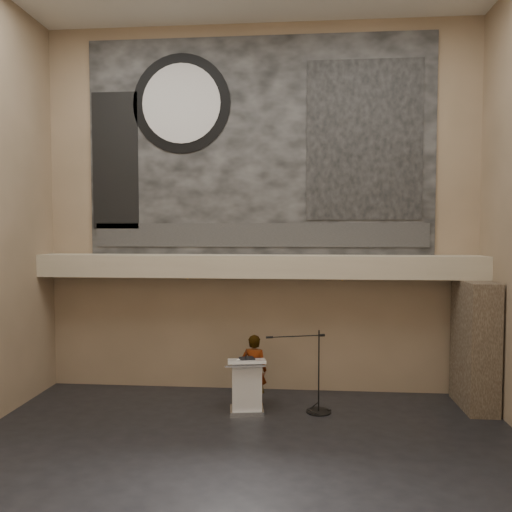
{
  "coord_description": "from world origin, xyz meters",
  "views": [
    {
      "loc": [
        0.9,
        -7.62,
        3.77
      ],
      "look_at": [
        0.0,
        3.2,
        3.2
      ],
      "focal_mm": 35.0,
      "sensor_mm": 36.0,
      "label": 1
    }
  ],
  "objects": [
    {
      "name": "floor",
      "position": [
        0.0,
        0.0,
        0.0
      ],
      "size": [
        10.0,
        10.0,
        0.0
      ],
      "primitive_type": "plane",
      "color": "black",
      "rests_on": "ground"
    },
    {
      "name": "wall_back",
      "position": [
        0.0,
        4.0,
        4.25
      ],
      "size": [
        10.0,
        0.02,
        8.5
      ],
      "primitive_type": "cube",
      "color": "#7A664D",
      "rests_on": "floor"
    },
    {
      "name": "wall_front",
      "position": [
        0.0,
        -4.0,
        4.25
      ],
      "size": [
        10.0,
        0.02,
        8.5
      ],
      "primitive_type": "cube",
      "color": "#7A664D",
      "rests_on": "floor"
    },
    {
      "name": "soffit",
      "position": [
        0.0,
        3.6,
        2.95
      ],
      "size": [
        10.0,
        0.8,
        0.5
      ],
      "primitive_type": "cube",
      "color": "tan",
      "rests_on": "wall_back"
    },
    {
      "name": "sprinkler_left",
      "position": [
        -1.6,
        3.55,
        2.67
      ],
      "size": [
        0.04,
        0.04,
        0.06
      ],
      "primitive_type": "cylinder",
      "color": "#B2893D",
      "rests_on": "soffit"
    },
    {
      "name": "sprinkler_right",
      "position": [
        1.9,
        3.55,
        2.67
      ],
      "size": [
        0.04,
        0.04,
        0.06
      ],
      "primitive_type": "cylinder",
      "color": "#B2893D",
      "rests_on": "soffit"
    },
    {
      "name": "banner",
      "position": [
        0.0,
        3.97,
        5.7
      ],
      "size": [
        8.0,
        0.05,
        5.0
      ],
      "primitive_type": "cube",
      "color": "black",
      "rests_on": "wall_back"
    },
    {
      "name": "banner_text_strip",
      "position": [
        0.0,
        3.93,
        3.65
      ],
      "size": [
        7.76,
        0.02,
        0.55
      ],
      "primitive_type": "cube",
      "color": "#2A2A2A",
      "rests_on": "banner"
    },
    {
      "name": "banner_clock_rim",
      "position": [
        -1.8,
        3.93,
        6.7
      ],
      "size": [
        2.3,
        0.02,
        2.3
      ],
      "primitive_type": "cylinder",
      "rotation": [
        1.57,
        0.0,
        0.0
      ],
      "color": "black",
      "rests_on": "banner"
    },
    {
      "name": "banner_clock_face",
      "position": [
        -1.8,
        3.91,
        6.7
      ],
      "size": [
        1.84,
        0.02,
        1.84
      ],
      "primitive_type": "cylinder",
      "rotation": [
        1.57,
        0.0,
        0.0
      ],
      "color": "silver",
      "rests_on": "banner"
    },
    {
      "name": "banner_building_print",
      "position": [
        2.4,
        3.93,
        5.8
      ],
      "size": [
        2.6,
        0.02,
        3.6
      ],
      "primitive_type": "cube",
      "color": "black",
      "rests_on": "banner"
    },
    {
      "name": "banner_brick_print",
      "position": [
        -3.4,
        3.93,
        5.4
      ],
      "size": [
        1.1,
        0.02,
        3.2
      ],
      "primitive_type": "cube",
      "color": "black",
      "rests_on": "banner"
    },
    {
      "name": "stone_pier",
      "position": [
        4.65,
        3.15,
        1.35
      ],
      "size": [
        0.6,
        1.4,
        2.7
      ],
      "primitive_type": "cube",
      "color": "#3E3226",
      "rests_on": "floor"
    },
    {
      "name": "lectern",
      "position": [
        -0.13,
        2.47,
        0.55
      ],
      "size": [
        0.84,
        0.66,
        1.14
      ],
      "rotation": [
        0.0,
        0.0,
        0.15
      ],
      "color": "silver",
      "rests_on": "floor"
    },
    {
      "name": "binder",
      "position": [
        -0.13,
        2.48,
        1.12
      ],
      "size": [
        0.36,
        0.32,
        0.04
      ],
      "primitive_type": "cube",
      "rotation": [
        0.0,
        0.0,
        0.38
      ],
      "color": "black",
      "rests_on": "lectern"
    },
    {
      "name": "papers",
      "position": [
        -0.22,
        2.4,
        1.1
      ],
      "size": [
        0.32,
        0.37,
        0.0
      ],
      "primitive_type": "cube",
      "rotation": [
        0.0,
        0.0,
        -0.35
      ],
      "color": "white",
      "rests_on": "lectern"
    },
    {
      "name": "speaker_person",
      "position": [
        -0.02,
        2.91,
        0.76
      ],
      "size": [
        0.62,
        0.46,
        1.53
      ],
      "primitive_type": "imported",
      "rotation": [
        0.0,
        0.0,
        2.95
      ],
      "color": "silver",
      "rests_on": "floor"
    },
    {
      "name": "mic_stand",
      "position": [
        1.32,
        2.58,
        0.25
      ],
      "size": [
        1.32,
        0.56,
        1.71
      ],
      "rotation": [
        0.0,
        0.0,
        0.27
      ],
      "color": "black",
      "rests_on": "floor"
    }
  ]
}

